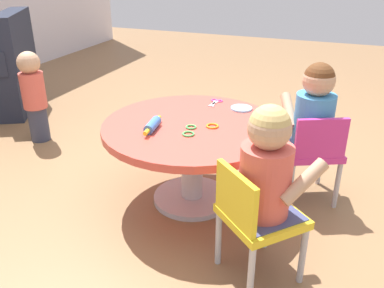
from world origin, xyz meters
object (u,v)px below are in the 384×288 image
(seated_child_right, at_px, (315,110))
(toddler_standing, at_px, (34,94))
(craft_table, at_px, (192,141))
(craft_scissors, at_px, (215,102))
(child_chair_right, at_px, (312,151))
(seated_child_left, at_px, (267,167))
(rolling_pin, at_px, (152,125))
(child_chair_left, at_px, (255,217))

(seated_child_right, xyz_separation_m, toddler_standing, (0.08, 1.97, -0.17))
(craft_table, relative_size, craft_scissors, 7.11)
(craft_table, xyz_separation_m, child_chair_right, (0.25, -0.61, -0.06))
(seated_child_left, relative_size, child_chair_right, 0.95)
(toddler_standing, bearing_deg, seated_child_right, -92.29)
(child_chair_right, xyz_separation_m, craft_scissors, (0.12, 0.60, 0.17))
(craft_table, bearing_deg, toddler_standing, 75.13)
(seated_child_left, distance_m, rolling_pin, 0.71)
(craft_scissors, bearing_deg, child_chair_left, -151.55)
(craft_scissors, bearing_deg, rolling_pin, 161.82)
(toddler_standing, bearing_deg, craft_scissors, -89.85)
(seated_child_left, relative_size, seated_child_right, 1.00)
(seated_child_left, relative_size, toddler_standing, 0.76)
(toddler_standing, bearing_deg, child_chair_left, -114.42)
(seated_child_right, xyz_separation_m, rolling_pin, (-0.43, 0.75, -0.03))
(child_chair_left, relative_size, seated_child_left, 1.05)
(child_chair_left, distance_m, seated_child_left, 0.23)
(child_chair_right, height_order, rolling_pin, child_chair_right)
(child_chair_right, distance_m, rolling_pin, 0.89)
(child_chair_left, relative_size, seated_child_right, 1.05)
(child_chair_right, height_order, seated_child_right, seated_child_right)
(seated_child_left, xyz_separation_m, craft_scissors, (0.81, 0.48, -0.06))
(craft_table, bearing_deg, child_chair_right, -67.67)
(craft_table, xyz_separation_m, toddler_standing, (0.37, 1.37, -0.01))
(child_chair_left, bearing_deg, craft_scissors, 28.45)
(craft_table, bearing_deg, seated_child_right, -64.20)
(craft_table, bearing_deg, rolling_pin, 132.31)
(craft_table, height_order, child_chair_right, child_chair_right)
(rolling_pin, relative_size, craft_scissors, 1.72)
(child_chair_left, height_order, child_chair_right, same)
(child_chair_left, distance_m, child_chair_right, 0.73)
(child_chair_right, distance_m, seated_child_right, 0.23)
(child_chair_right, xyz_separation_m, seated_child_right, (0.04, 0.02, 0.23))
(rolling_pin, bearing_deg, toddler_standing, 67.20)
(seated_child_left, height_order, toddler_standing, seated_child_left)
(child_chair_left, distance_m, rolling_pin, 0.73)
(seated_child_left, bearing_deg, seated_child_right, -8.05)
(rolling_pin, xyz_separation_m, craft_scissors, (0.51, -0.17, -0.02))
(child_chair_left, relative_size, craft_scissors, 3.98)
(craft_table, relative_size, toddler_standing, 1.42)
(child_chair_left, height_order, toddler_standing, toddler_standing)
(child_chair_left, height_order, seated_child_left, seated_child_left)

